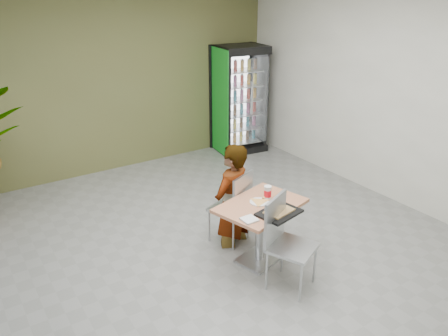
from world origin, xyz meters
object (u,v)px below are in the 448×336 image
at_px(chair_far, 236,203).
at_px(cafeteria_tray, 279,213).
at_px(soda_cup, 268,193).
at_px(seated_woman, 231,206).
at_px(beverage_fridge, 240,100).
at_px(chair_near, 284,235).
at_px(dining_table, 260,221).

height_order(chair_far, cafeteria_tray, chair_far).
xyz_separation_m(soda_cup, cafeteria_tray, (-0.12, -0.35, -0.06)).
relative_size(seated_woman, beverage_fridge, 0.80).
bearing_deg(chair_near, seated_woman, 64.38).
xyz_separation_m(seated_woman, soda_cup, (0.18, -0.47, 0.32)).
distance_m(dining_table, cafeteria_tray, 0.37).
bearing_deg(cafeteria_tray, chair_near, -112.90).
bearing_deg(seated_woman, soda_cup, 88.39).
height_order(dining_table, cafeteria_tray, cafeteria_tray).
height_order(chair_far, seated_woman, seated_woman).
height_order(seated_woman, beverage_fridge, beverage_fridge).
xyz_separation_m(dining_table, beverage_fridge, (2.00, 3.23, 0.47)).
relative_size(dining_table, seated_woman, 0.69).
xyz_separation_m(dining_table, chair_far, (0.01, 0.50, 0.02)).
relative_size(chair_near, beverage_fridge, 0.51).
bearing_deg(chair_far, chair_near, 64.06).
relative_size(chair_near, seated_woman, 0.64).
xyz_separation_m(chair_near, seated_woman, (0.02, 1.00, -0.10)).
height_order(chair_near, soda_cup, chair_near).
height_order(seated_woman, soda_cup, seated_woman).
xyz_separation_m(chair_near, beverage_fridge, (2.05, 3.69, 0.40)).
bearing_deg(beverage_fridge, chair_far, -118.43).
xyz_separation_m(chair_near, soda_cup, (0.20, 0.53, 0.23)).
xyz_separation_m(chair_far, seated_woman, (-0.04, 0.04, -0.05)).
distance_m(dining_table, soda_cup, 0.33).
xyz_separation_m(chair_far, beverage_fridge, (1.99, 2.74, 0.45)).
height_order(soda_cup, cafeteria_tray, soda_cup).
bearing_deg(dining_table, chair_far, 89.35).
bearing_deg(soda_cup, dining_table, -154.93).
height_order(dining_table, soda_cup, soda_cup).
bearing_deg(beverage_fridge, cafeteria_tray, -111.69).
bearing_deg(cafeteria_tray, chair_far, 91.29).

